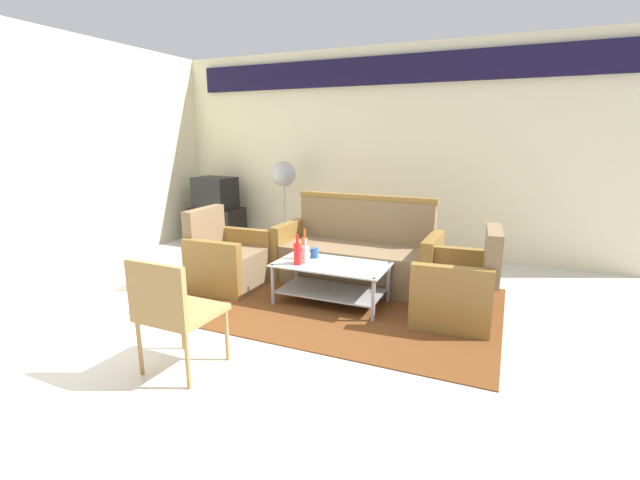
{
  "coord_description": "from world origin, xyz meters",
  "views": [
    {
      "loc": [
        1.66,
        -3.0,
        1.63
      ],
      "look_at": [
        0.03,
        0.73,
        0.65
      ],
      "focal_mm": 24.49,
      "sensor_mm": 36.0,
      "label": 1
    }
  ],
  "objects": [
    {
      "name": "pedestal_fan",
      "position": [
        -1.37,
        2.6,
        1.01
      ],
      "size": [
        0.36,
        0.36,
        1.27
      ],
      "color": "#2D2D33",
      "rests_on": "ground"
    },
    {
      "name": "wicker_chair",
      "position": [
        -0.37,
        -0.87,
        0.49
      ],
      "size": [
        0.49,
        0.49,
        0.84
      ],
      "rotation": [
        0.0,
        0.0,
        -0.02
      ],
      "color": "#AD844C",
      "rests_on": "ground"
    },
    {
      "name": "cup",
      "position": [
        -0.12,
        0.91,
        0.46
      ],
      "size": [
        0.08,
        0.08,
        0.1
      ],
      "primitive_type": "cylinder",
      "color": "#2659A5",
      "rests_on": "coffee_table"
    },
    {
      "name": "tv_stand",
      "position": [
        -2.56,
        2.55,
        0.26
      ],
      "size": [
        0.8,
        0.5,
        0.52
      ],
      "primitive_type": "cube",
      "color": "black",
      "rests_on": "ground"
    },
    {
      "name": "ground_plane",
      "position": [
        0.0,
        0.0,
        0.0
      ],
      "size": [
        14.0,
        14.0,
        0.0
      ],
      "primitive_type": "plane",
      "color": "beige"
    },
    {
      "name": "rug",
      "position": [
        0.09,
        0.83,
        0.01
      ],
      "size": [
        3.23,
        2.11,
        0.01
      ],
      "primitive_type": "cube",
      "color": "brown",
      "rests_on": "ground"
    },
    {
      "name": "bottle_clear",
      "position": [
        -0.12,
        0.71,
        0.5
      ],
      "size": [
        0.08,
        0.08,
        0.24
      ],
      "color": "silver",
      "rests_on": "coffee_table"
    },
    {
      "name": "wall_left",
      "position": [
        -3.26,
        -0.1,
        1.4
      ],
      "size": [
        0.12,
        6.2,
        2.8
      ],
      "primitive_type": "cube",
      "color": "beige",
      "rests_on": "ground"
    },
    {
      "name": "armchair_left",
      "position": [
        -1.11,
        0.79,
        0.29
      ],
      "size": [
        0.72,
        0.78,
        0.85
      ],
      "rotation": [
        0.0,
        0.0,
        -1.54
      ],
      "color": "#7F6647",
      "rests_on": "rug"
    },
    {
      "name": "bottle_red",
      "position": [
        -0.17,
        0.63,
        0.52
      ],
      "size": [
        0.07,
        0.07,
        0.3
      ],
      "color": "red",
      "rests_on": "coffee_table"
    },
    {
      "name": "bottle_orange",
      "position": [
        -0.19,
        0.85,
        0.53
      ],
      "size": [
        0.07,
        0.07,
        0.31
      ],
      "color": "#D85919",
      "rests_on": "coffee_table"
    },
    {
      "name": "coffee_table",
      "position": [
        0.12,
        0.78,
        0.27
      ],
      "size": [
        1.1,
        0.6,
        0.4
      ],
      "color": "silver",
      "rests_on": "rug"
    },
    {
      "name": "couch",
      "position": [
        0.15,
        1.49,
        0.32
      ],
      "size": [
        1.81,
        0.77,
        0.96
      ],
      "rotation": [
        0.0,
        0.0,
        3.12
      ],
      "color": "#7F6647",
      "rests_on": "rug"
    },
    {
      "name": "television",
      "position": [
        -2.56,
        2.55,
        0.76
      ],
      "size": [
        0.64,
        0.5,
        0.48
      ],
      "rotation": [
        0.0,
        0.0,
        3.04
      ],
      "color": "black",
      "rests_on": "tv_stand"
    },
    {
      "name": "wall_back",
      "position": [
        0.0,
        3.05,
        1.48
      ],
      "size": [
        6.52,
        0.19,
        2.8
      ],
      "color": "beige",
      "rests_on": "ground"
    },
    {
      "name": "armchair_right",
      "position": [
        1.3,
        0.87,
        0.29
      ],
      "size": [
        0.75,
        0.8,
        0.85
      ],
      "rotation": [
        0.0,
        0.0,
        1.64
      ],
      "color": "#7F6647",
      "rests_on": "rug"
    }
  ]
}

